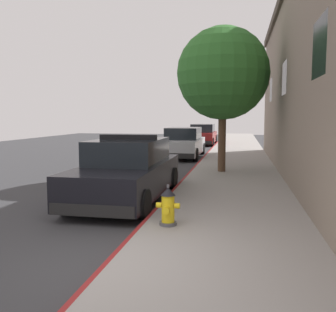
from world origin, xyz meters
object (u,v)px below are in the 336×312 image
parked_car_silver_ahead (183,143)px  fire_hydrant (168,207)px  parked_car_dark_far (203,135)px  street_tree (223,74)px  police_cruiser (128,171)px

parked_car_silver_ahead → fire_hydrant: parked_car_silver_ahead is taller
fire_hydrant → parked_car_dark_far: bearing=94.0°
parked_car_silver_ahead → street_tree: bearing=-68.1°
police_cruiser → parked_car_silver_ahead: police_cruiser is taller
police_cruiser → fire_hydrant: police_cruiser is taller
parked_car_dark_far → fire_hydrant: bearing=-86.0°
police_cruiser → fire_hydrant: size_ratio=6.37×
parked_car_dark_far → street_tree: bearing=-81.7°
police_cruiser → parked_car_dark_far: police_cruiser is taller
fire_hydrant → street_tree: (0.63, 7.10, 3.18)m
police_cruiser → street_tree: (2.16, 4.61, 2.92)m
parked_car_silver_ahead → fire_hydrant: (1.66, -12.81, -0.25)m
police_cruiser → street_tree: size_ratio=0.93×
police_cruiser → fire_hydrant: (1.53, -2.49, -0.26)m
police_cruiser → parked_car_dark_far: 19.47m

